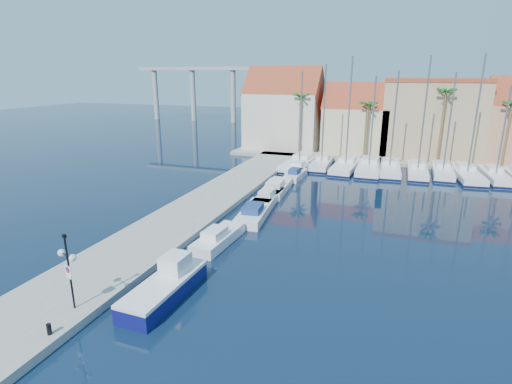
% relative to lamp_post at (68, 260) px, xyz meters
% --- Properties ---
extents(ground, '(260.00, 260.00, 0.00)m').
position_rel_lamp_post_xyz_m(ground, '(7.17, 4.25, -3.32)').
color(ground, black).
rests_on(ground, ground).
extents(quay_west, '(6.00, 77.00, 0.50)m').
position_rel_lamp_post_xyz_m(quay_west, '(-1.83, 17.75, -3.07)').
color(quay_west, gray).
rests_on(quay_west, ground).
extents(shore_north, '(54.00, 16.00, 0.50)m').
position_rel_lamp_post_xyz_m(shore_north, '(17.17, 52.25, -3.07)').
color(shore_north, gray).
rests_on(shore_north, ground).
extents(lamp_post, '(1.42, 0.68, 4.30)m').
position_rel_lamp_post_xyz_m(lamp_post, '(0.00, 0.00, 0.00)').
color(lamp_post, black).
rests_on(lamp_post, quay_west).
extents(bollard, '(0.23, 0.23, 0.57)m').
position_rel_lamp_post_xyz_m(bollard, '(0.57, -2.22, -2.54)').
color(bollard, black).
rests_on(bollard, quay_west).
extents(fishing_boat, '(2.32, 6.45, 2.23)m').
position_rel_lamp_post_xyz_m(fishing_boat, '(3.65, 3.32, -2.58)').
color(fishing_boat, '#0F1059').
rests_on(fishing_boat, ground).
extents(motorboat_west_0, '(2.19, 5.97, 1.40)m').
position_rel_lamp_post_xyz_m(motorboat_west_0, '(3.24, 11.34, -2.81)').
color(motorboat_west_0, white).
rests_on(motorboat_west_0, ground).
extents(motorboat_west_1, '(2.89, 7.08, 1.40)m').
position_rel_lamp_post_xyz_m(motorboat_west_1, '(3.90, 17.84, -2.81)').
color(motorboat_west_1, white).
rests_on(motorboat_west_1, ground).
extents(motorboat_west_2, '(1.86, 5.74, 1.40)m').
position_rel_lamp_post_xyz_m(motorboat_west_2, '(3.64, 22.85, -2.81)').
color(motorboat_west_2, white).
rests_on(motorboat_west_2, ground).
extents(motorboat_west_3, '(2.82, 7.46, 1.40)m').
position_rel_lamp_post_xyz_m(motorboat_west_3, '(3.35, 26.51, -2.81)').
color(motorboat_west_3, white).
rests_on(motorboat_west_3, ground).
extents(motorboat_west_4, '(1.86, 5.30, 1.40)m').
position_rel_lamp_post_xyz_m(motorboat_west_4, '(3.94, 32.83, -2.81)').
color(motorboat_west_4, white).
rests_on(motorboat_west_4, ground).
extents(motorboat_west_5, '(2.36, 6.61, 1.40)m').
position_rel_lamp_post_xyz_m(motorboat_west_5, '(3.41, 37.03, -2.81)').
color(motorboat_west_5, white).
rests_on(motorboat_west_5, ground).
extents(motorboat_west_6, '(2.34, 6.11, 1.40)m').
position_rel_lamp_post_xyz_m(motorboat_west_6, '(3.34, 41.70, -2.81)').
color(motorboat_west_6, white).
rests_on(motorboat_west_6, ground).
extents(sailboat_0, '(3.77, 12.06, 13.00)m').
position_rel_lamp_post_xyz_m(sailboat_0, '(2.88, 40.19, -2.75)').
color(sailboat_0, white).
rests_on(sailboat_0, ground).
extents(sailboat_1, '(2.66, 9.00, 13.86)m').
position_rel_lamp_post_xyz_m(sailboat_1, '(5.87, 40.49, -2.69)').
color(sailboat_1, white).
rests_on(sailboat_1, ground).
extents(sailboat_2, '(3.41, 10.84, 14.85)m').
position_rel_lamp_post_xyz_m(sailboat_2, '(9.28, 40.24, -2.72)').
color(sailboat_2, white).
rests_on(sailboat_2, ground).
extents(sailboat_3, '(3.17, 11.32, 12.42)m').
position_rel_lamp_post_xyz_m(sailboat_3, '(12.29, 40.47, -2.75)').
color(sailboat_3, white).
rests_on(sailboat_3, ground).
extents(sailboat_4, '(3.14, 10.17, 13.03)m').
position_rel_lamp_post_xyz_m(sailboat_4, '(14.92, 40.41, -2.73)').
color(sailboat_4, white).
rests_on(sailboat_4, ground).
extents(sailboat_5, '(2.48, 9.24, 14.77)m').
position_rel_lamp_post_xyz_m(sailboat_5, '(18.40, 40.10, -2.69)').
color(sailboat_5, white).
rests_on(sailboat_5, ground).
extents(sailboat_6, '(2.68, 9.33, 12.86)m').
position_rel_lamp_post_xyz_m(sailboat_6, '(21.46, 40.97, -2.72)').
color(sailboat_6, white).
rests_on(sailboat_6, ground).
extents(sailboat_7, '(3.58, 10.45, 14.89)m').
position_rel_lamp_post_xyz_m(sailboat_7, '(24.14, 40.39, -2.71)').
color(sailboat_7, white).
rests_on(sailboat_7, ground).
extents(sailboat_8, '(2.91, 9.11, 11.43)m').
position_rel_lamp_post_xyz_m(sailboat_8, '(27.30, 40.48, -2.73)').
color(sailboat_8, white).
rests_on(sailboat_8, ground).
extents(building_0, '(12.30, 9.00, 13.50)m').
position_rel_lamp_post_xyz_m(building_0, '(-2.83, 51.25, 3.20)').
color(building_0, beige).
rests_on(building_0, shore_north).
extents(building_1, '(10.30, 8.00, 11.00)m').
position_rel_lamp_post_xyz_m(building_1, '(9.17, 51.25, 1.98)').
color(building_1, '#CBB68F').
rests_on(building_1, shore_north).
extents(building_2, '(14.20, 10.20, 11.50)m').
position_rel_lamp_post_xyz_m(building_2, '(20.17, 52.25, 2.94)').
color(building_2, tan).
rests_on(building_2, shore_north).
extents(palm_0, '(2.60, 2.60, 10.15)m').
position_rel_lamp_post_xyz_m(palm_0, '(1.17, 46.25, 5.76)').
color(palm_0, brown).
rests_on(palm_0, shore_north).
extents(palm_1, '(2.60, 2.60, 9.15)m').
position_rel_lamp_post_xyz_m(palm_1, '(11.17, 46.25, 4.82)').
color(palm_1, brown).
rests_on(palm_1, shore_north).
extents(palm_2, '(2.60, 2.60, 11.15)m').
position_rel_lamp_post_xyz_m(palm_2, '(21.17, 46.25, 6.70)').
color(palm_2, brown).
rests_on(palm_2, shore_north).
extents(palm_3, '(2.60, 2.60, 9.65)m').
position_rel_lamp_post_xyz_m(palm_3, '(29.17, 46.25, 5.29)').
color(palm_3, brown).
rests_on(palm_3, shore_north).
extents(viaduct, '(48.00, 2.20, 14.45)m').
position_rel_lamp_post_xyz_m(viaduct, '(-31.90, 86.25, 6.93)').
color(viaduct, '#9E9E99').
rests_on(viaduct, ground).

